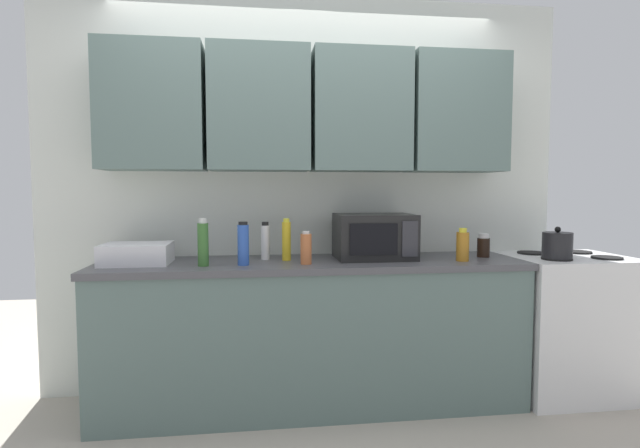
# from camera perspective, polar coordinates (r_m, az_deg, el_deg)

# --- Properties ---
(wall_back_with_cabinets) EXTENTS (3.45, 0.38, 2.60)m
(wall_back_with_cabinets) POSITION_cam_1_polar(r_m,az_deg,el_deg) (3.17, -1.35, 8.52)
(wall_back_with_cabinets) COLOR silver
(wall_back_with_cabinets) RESTS_ON ground_plane
(counter_run) EXTENTS (2.58, 0.63, 0.90)m
(counter_run) POSITION_cam_1_polar(r_m,az_deg,el_deg) (3.06, -0.83, -12.69)
(counter_run) COLOR slate
(counter_run) RESTS_ON ground_plane
(stove_range) EXTENTS (0.76, 0.64, 0.91)m
(stove_range) POSITION_cam_1_polar(r_m,az_deg,el_deg) (3.63, 26.98, -10.44)
(stove_range) COLOR silver
(stove_range) RESTS_ON ground_plane
(kettle) EXTENTS (0.18, 0.18, 0.19)m
(kettle) POSITION_cam_1_polar(r_m,az_deg,el_deg) (3.32, 26.22, -2.23)
(kettle) COLOR black
(kettle) RESTS_ON stove_range
(microwave) EXTENTS (0.48, 0.37, 0.28)m
(microwave) POSITION_cam_1_polar(r_m,az_deg,el_deg) (3.05, 6.42, -1.46)
(microwave) COLOR black
(microwave) RESTS_ON counter_run
(dish_rack) EXTENTS (0.38, 0.30, 0.12)m
(dish_rack) POSITION_cam_1_polar(r_m,az_deg,el_deg) (3.01, -20.80, -3.29)
(dish_rack) COLOR silver
(dish_rack) RESTS_ON counter_run
(bottle_spice_jar) EXTENTS (0.06, 0.06, 0.19)m
(bottle_spice_jar) POSITION_cam_1_polar(r_m,az_deg,el_deg) (2.80, -1.66, -2.91)
(bottle_spice_jar) COLOR #BC6638
(bottle_spice_jar) RESTS_ON counter_run
(bottle_amber_vinegar) EXTENTS (0.08, 0.08, 0.20)m
(bottle_amber_vinegar) POSITION_cam_1_polar(r_m,az_deg,el_deg) (3.05, 16.49, -2.49)
(bottle_amber_vinegar) COLOR #AD701E
(bottle_amber_vinegar) RESTS_ON counter_run
(bottle_soy_dark) EXTENTS (0.08, 0.08, 0.15)m
(bottle_soy_dark) POSITION_cam_1_polar(r_m,az_deg,el_deg) (3.27, 18.74, -2.48)
(bottle_soy_dark) COLOR black
(bottle_soy_dark) RESTS_ON counter_run
(bottle_white_jar) EXTENTS (0.05, 0.05, 0.23)m
(bottle_white_jar) POSITION_cam_1_polar(r_m,az_deg,el_deg) (3.01, -6.47, -2.05)
(bottle_white_jar) COLOR white
(bottle_white_jar) RESTS_ON counter_run
(bottle_blue_cleaner) EXTENTS (0.07, 0.07, 0.25)m
(bottle_blue_cleaner) POSITION_cam_1_polar(r_m,az_deg,el_deg) (2.80, -9.05, -2.35)
(bottle_blue_cleaner) COLOR #2D56B7
(bottle_blue_cleaner) RESTS_ON counter_run
(bottle_green_oil) EXTENTS (0.06, 0.06, 0.27)m
(bottle_green_oil) POSITION_cam_1_polar(r_m,az_deg,el_deg) (2.81, -13.65, -2.24)
(bottle_green_oil) COLOR #386B2D
(bottle_green_oil) RESTS_ON counter_run
(bottle_yellow_mustard) EXTENTS (0.05, 0.05, 0.26)m
(bottle_yellow_mustard) POSITION_cam_1_polar(r_m,az_deg,el_deg) (2.96, -3.99, -1.94)
(bottle_yellow_mustard) COLOR gold
(bottle_yellow_mustard) RESTS_ON counter_run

